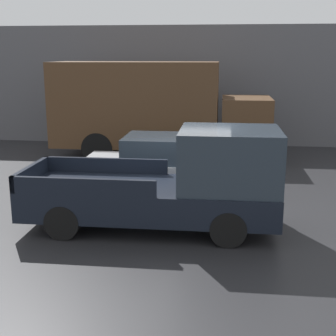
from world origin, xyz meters
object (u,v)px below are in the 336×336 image
(pickup_truck, at_px, (178,184))
(newspaper_box, at_px, (167,131))
(delivery_truck, at_px, (152,107))
(car, at_px, (168,163))

(pickup_truck, distance_m, newspaper_box, 9.69)
(delivery_truck, bearing_deg, newspaper_box, 85.76)
(delivery_truck, bearing_deg, car, -75.70)
(pickup_truck, bearing_deg, newspaper_box, 98.24)
(pickup_truck, height_order, car, pickup_truck)
(pickup_truck, bearing_deg, car, 101.13)
(pickup_truck, xyz_separation_m, car, (-0.56, 2.83, -0.21))
(car, relative_size, newspaper_box, 4.00)
(car, height_order, newspaper_box, car)
(newspaper_box, bearing_deg, car, -82.99)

